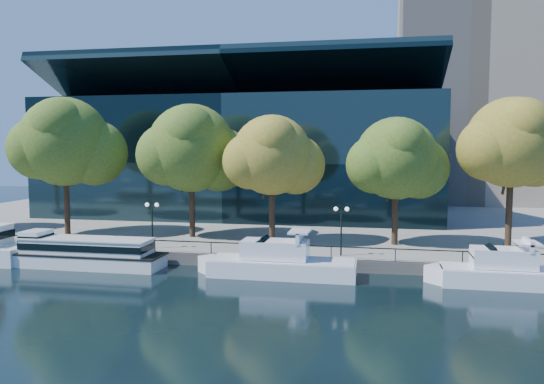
% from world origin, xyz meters
% --- Properties ---
extents(ground, '(160.00, 160.00, 0.00)m').
position_xyz_m(ground, '(0.00, 0.00, 0.00)').
color(ground, black).
rests_on(ground, ground).
extents(promenade, '(90.00, 67.08, 1.00)m').
position_xyz_m(promenade, '(0.00, 36.38, 0.50)').
color(promenade, slate).
rests_on(promenade, ground).
extents(railing, '(88.20, 0.08, 0.99)m').
position_xyz_m(railing, '(0.00, 3.25, 1.94)').
color(railing, black).
rests_on(railing, promenade).
extents(convention_building, '(50.00, 24.57, 21.43)m').
position_xyz_m(convention_building, '(-4.00, 31.79, 8.51)').
color(convention_building, black).
rests_on(convention_building, ground).
extents(office_tower, '(22.50, 22.50, 65.90)m').
position_xyz_m(office_tower, '(28.00, 55.00, 33.02)').
color(office_tower, gray).
rests_on(office_tower, ground).
extents(tour_boat, '(15.27, 3.41, 2.90)m').
position_xyz_m(tour_boat, '(-10.76, 0.77, 1.23)').
color(tour_boat, silver).
rests_on(tour_boat, ground).
extents(cruiser_near, '(12.45, 3.21, 3.61)m').
position_xyz_m(cruiser_near, '(5.99, 0.63, 1.12)').
color(cruiser_near, white).
rests_on(cruiser_near, ground).
extents(cruiser_far, '(10.59, 2.93, 3.46)m').
position_xyz_m(cruiser_far, '(22.38, 0.86, 1.10)').
color(cruiser_far, white).
rests_on(cruiser_far, ground).
extents(tree_1, '(11.17, 9.16, 13.88)m').
position_xyz_m(tree_1, '(-17.19, 9.83, 10.22)').
color(tree_1, black).
rests_on(tree_1, promenade).
extents(tree_2, '(10.79, 8.85, 13.09)m').
position_xyz_m(tree_2, '(-4.22, 10.93, 9.59)').
color(tree_2, black).
rests_on(tree_2, promenade).
extents(tree_3, '(9.20, 7.55, 11.83)m').
position_xyz_m(tree_3, '(4.19, 9.04, 8.99)').
color(tree_3, black).
rests_on(tree_3, promenade).
extents(tree_4, '(9.31, 7.64, 11.59)m').
position_xyz_m(tree_4, '(15.34, 10.46, 8.70)').
color(tree_4, black).
rests_on(tree_4, promenade).
extents(tree_5, '(10.00, 8.20, 13.28)m').
position_xyz_m(tree_5, '(25.28, 11.37, 10.11)').
color(tree_5, black).
rests_on(tree_5, promenade).
extents(lamp_1, '(1.26, 0.36, 4.03)m').
position_xyz_m(lamp_1, '(-5.76, 4.50, 3.98)').
color(lamp_1, black).
rests_on(lamp_1, promenade).
extents(lamp_2, '(1.26, 0.36, 4.03)m').
position_xyz_m(lamp_2, '(10.70, 4.50, 3.98)').
color(lamp_2, black).
rests_on(lamp_2, promenade).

